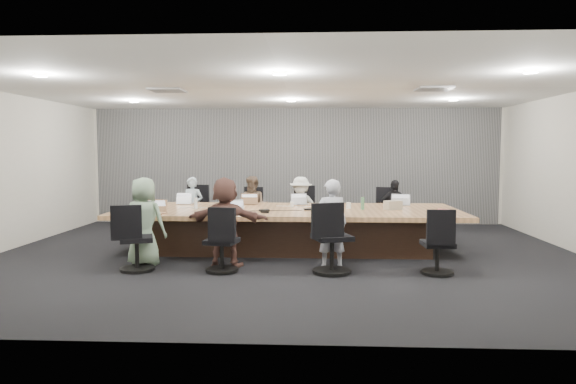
{
  "coord_description": "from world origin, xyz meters",
  "views": [
    {
      "loc": [
        0.44,
        -8.56,
        1.77
      ],
      "look_at": [
        0.0,
        0.4,
        1.05
      ],
      "focal_mm": 32.0,
      "sensor_mm": 36.0,
      "label": 1
    }
  ],
  "objects_px": {
    "laptop_5": "(231,214)",
    "bottle_green_right": "(363,203)",
    "laptop_1": "(250,204)",
    "person_5": "(226,222)",
    "bottle_green_left": "(151,201)",
    "laptop_2": "(300,204)",
    "chair_3": "(391,216)",
    "bottle_clear": "(196,203)",
    "mug_brown": "(147,208)",
    "chair_5": "(222,246)",
    "laptop_0": "(186,203)",
    "chair_0": "(196,214)",
    "stapler": "(265,211)",
    "laptop_3": "(398,204)",
    "canvas_bag": "(393,205)",
    "person_1": "(254,207)",
    "laptop_4": "(155,213)",
    "person_2": "(301,207)",
    "conference_table": "(288,228)",
    "snack_packet": "(444,211)",
    "person_3": "(394,209)",
    "chair_4": "(137,244)",
    "person_6": "(331,224)",
    "laptop_6": "(330,214)",
    "chair_6": "(332,243)",
    "chair_7": "(437,249)",
    "person_0": "(192,207)",
    "chair_2": "(301,215)",
    "chair_1": "(256,216)"
  },
  "relations": [
    {
      "from": "laptop_5",
      "to": "bottle_green_right",
      "type": "bearing_deg",
      "value": 5.13
    },
    {
      "from": "laptop_1",
      "to": "person_5",
      "type": "xyz_separation_m",
      "value": [
        -0.12,
        -2.15,
        -0.06
      ]
    },
    {
      "from": "bottle_green_left",
      "to": "bottle_green_right",
      "type": "distance_m",
      "value": 3.85
    },
    {
      "from": "laptop_2",
      "to": "chair_3",
      "type": "bearing_deg",
      "value": -162.6
    },
    {
      "from": "bottle_clear",
      "to": "mug_brown",
      "type": "distance_m",
      "value": 0.83
    },
    {
      "from": "chair_5",
      "to": "laptop_0",
      "type": "xyz_separation_m",
      "value": [
        -1.15,
        2.5,
        0.37
      ]
    },
    {
      "from": "chair_0",
      "to": "stapler",
      "type": "bearing_deg",
      "value": 127.16
    },
    {
      "from": "laptop_1",
      "to": "laptop_3",
      "type": "relative_size",
      "value": 0.95
    },
    {
      "from": "bottle_clear",
      "to": "canvas_bag",
      "type": "height_order",
      "value": "bottle_clear"
    },
    {
      "from": "laptop_2",
      "to": "person_5",
      "type": "distance_m",
      "value": 2.41
    },
    {
      "from": "chair_0",
      "to": "bottle_green_right",
      "type": "xyz_separation_m",
      "value": [
        3.36,
        -1.74,
        0.42
      ]
    },
    {
      "from": "person_1",
      "to": "laptop_4",
      "type": "xyz_separation_m",
      "value": [
        -1.38,
        -2.15,
        0.12
      ]
    },
    {
      "from": "bottle_clear",
      "to": "canvas_bag",
      "type": "relative_size",
      "value": 0.72
    },
    {
      "from": "person_2",
      "to": "laptop_4",
      "type": "xyz_separation_m",
      "value": [
        -2.35,
        -2.15,
        0.13
      ]
    },
    {
      "from": "laptop_3",
      "to": "bottle_green_left",
      "type": "distance_m",
      "value": 4.65
    },
    {
      "from": "conference_table",
      "to": "snack_packet",
      "type": "bearing_deg",
      "value": -6.83
    },
    {
      "from": "person_3",
      "to": "stapler",
      "type": "height_order",
      "value": "person_3"
    },
    {
      "from": "chair_4",
      "to": "laptop_0",
      "type": "height_order",
      "value": "chair_4"
    },
    {
      "from": "bottle_green_right",
      "to": "stapler",
      "type": "xyz_separation_m",
      "value": [
        -1.67,
        -0.59,
        -0.08
      ]
    },
    {
      "from": "chair_4",
      "to": "bottle_green_right",
      "type": "xyz_separation_m",
      "value": [
        3.47,
        1.66,
        0.45
      ]
    },
    {
      "from": "laptop_1",
      "to": "bottle_green_left",
      "type": "xyz_separation_m",
      "value": [
        -1.75,
        -0.65,
        0.1
      ]
    },
    {
      "from": "person_6",
      "to": "laptop_6",
      "type": "distance_m",
      "value": 0.56
    },
    {
      "from": "laptop_1",
      "to": "bottle_green_right",
      "type": "relative_size",
      "value": 1.49
    },
    {
      "from": "conference_table",
      "to": "chair_6",
      "type": "xyz_separation_m",
      "value": [
        0.72,
        -1.7,
        0.04
      ]
    },
    {
      "from": "person_2",
      "to": "chair_4",
      "type": "bearing_deg",
      "value": -113.9
    },
    {
      "from": "chair_6",
      "to": "bottle_green_right",
      "type": "distance_m",
      "value": 1.81
    },
    {
      "from": "laptop_5",
      "to": "stapler",
      "type": "bearing_deg",
      "value": 4.01
    },
    {
      "from": "conference_table",
      "to": "chair_7",
      "type": "height_order",
      "value": "conference_table"
    },
    {
      "from": "laptop_4",
      "to": "snack_packet",
      "type": "distance_m",
      "value": 4.83
    },
    {
      "from": "chair_5",
      "to": "laptop_5",
      "type": "xyz_separation_m",
      "value": [
        0.0,
        0.9,
        0.37
      ]
    },
    {
      "from": "bottle_clear",
      "to": "laptop_2",
      "type": "bearing_deg",
      "value": 26.72
    },
    {
      "from": "chair_4",
      "to": "person_0",
      "type": "relative_size",
      "value": 0.65
    },
    {
      "from": "chair_2",
      "to": "bottle_green_right",
      "type": "relative_size",
      "value": 3.82
    },
    {
      "from": "laptop_5",
      "to": "mug_brown",
      "type": "xyz_separation_m",
      "value": [
        -1.51,
        0.35,
        0.04
      ]
    },
    {
      "from": "laptop_0",
      "to": "bottle_clear",
      "type": "height_order",
      "value": "bottle_clear"
    },
    {
      "from": "person_3",
      "to": "person_6",
      "type": "height_order",
      "value": "person_6"
    },
    {
      "from": "bottle_green_left",
      "to": "snack_packet",
      "type": "distance_m",
      "value": 5.2
    },
    {
      "from": "chair_3",
      "to": "canvas_bag",
      "type": "relative_size",
      "value": 2.77
    },
    {
      "from": "laptop_4",
      "to": "person_5",
      "type": "height_order",
      "value": "person_5"
    },
    {
      "from": "chair_6",
      "to": "bottle_green_right",
      "type": "relative_size",
      "value": 3.99
    },
    {
      "from": "chair_7",
      "to": "laptop_6",
      "type": "height_order",
      "value": "laptop_6"
    },
    {
      "from": "chair_7",
      "to": "person_3",
      "type": "distance_m",
      "value": 3.06
    },
    {
      "from": "laptop_1",
      "to": "person_6",
      "type": "height_order",
      "value": "person_6"
    },
    {
      "from": "chair_0",
      "to": "canvas_bag",
      "type": "xyz_separation_m",
      "value": [
        3.89,
        -1.71,
        0.38
      ]
    },
    {
      "from": "chair_1",
      "to": "chair_5",
      "type": "xyz_separation_m",
      "value": [
        -0.12,
        -3.4,
        -0.02
      ]
    },
    {
      "from": "laptop_4",
      "to": "laptop_1",
      "type": "bearing_deg",
      "value": 53.94
    },
    {
      "from": "person_3",
      "to": "snack_packet",
      "type": "bearing_deg",
      "value": -78.83
    },
    {
      "from": "chair_7",
      "to": "bottle_green_right",
      "type": "distance_m",
      "value": 1.96
    },
    {
      "from": "person_2",
      "to": "bottle_green_right",
      "type": "height_order",
      "value": "person_2"
    },
    {
      "from": "person_1",
      "to": "bottle_green_right",
      "type": "relative_size",
      "value": 5.69
    }
  ]
}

